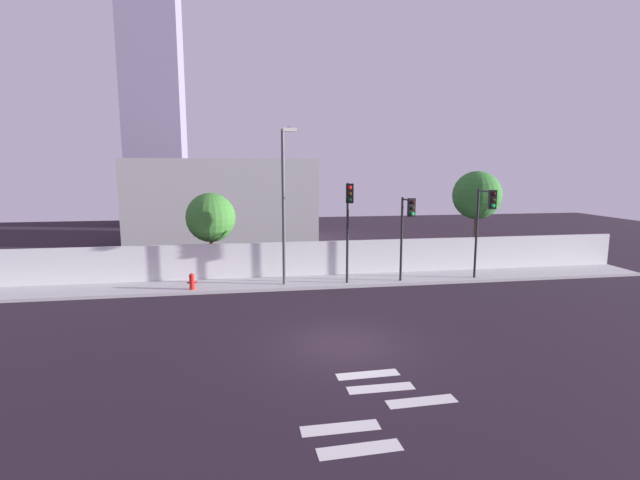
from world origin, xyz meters
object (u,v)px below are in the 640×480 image
Objects in this scene: fire_hydrant at (192,281)px; roadside_tree_midleft at (477,195)px; traffic_light_center at (485,214)px; traffic_light_right at (407,221)px; street_lamp_curbside at (284,196)px; roadside_tree_leftmost at (211,218)px; traffic_light_left at (349,212)px.

fire_hydrant is 0.14× the size of roadside_tree_midleft.
traffic_light_center is 14.51m from fire_hydrant.
traffic_light_right is 6.55m from roadside_tree_midleft.
roadside_tree_leftmost is at bearing 140.04° from street_lamp_curbside.
roadside_tree_midleft is at bearing 23.23° from traffic_light_left.
street_lamp_curbside is 1.65× the size of roadside_tree_leftmost.
traffic_light_left is 3.14m from street_lamp_curbside.
traffic_light_center is 13.99m from roadside_tree_leftmost.
traffic_light_left reaches higher than traffic_light_center.
roadside_tree_leftmost is (-9.58, 3.50, -0.04)m from traffic_light_right.
fire_hydrant is 4.14m from roadside_tree_leftmost.
traffic_light_center is at bearing -5.59° from traffic_light_right.
roadside_tree_midleft reaches higher than traffic_light_center.
fire_hydrant is 16.49m from roadside_tree_midleft.
street_lamp_curbside is (-9.80, 0.83, 0.95)m from traffic_light_center.
traffic_light_center is at bearing -2.35° from traffic_light_left.
roadside_tree_midleft is at bearing 11.14° from fire_hydrant.
traffic_light_left is at bearing -3.85° from fire_hydrant.
fire_hydrant is (-10.33, 0.40, -2.67)m from traffic_light_right.
fire_hydrant is (-4.38, -0.06, -3.93)m from street_lamp_curbside.
street_lamp_curbside is 11.79m from roadside_tree_midleft.
street_lamp_curbside reaches higher than traffic_light_right.
fire_hydrant is 0.17× the size of roadside_tree_leftmost.
fire_hydrant is at bearing -103.57° from roadside_tree_leftmost.
traffic_light_left is 2.99m from traffic_light_right.
fire_hydrant is (-7.38, 0.50, -3.17)m from traffic_light_left.
roadside_tree_midleft is (5.44, 3.50, 1.00)m from traffic_light_right.
traffic_light_center reaches higher than roadside_tree_leftmost.
roadside_tree_midleft is (15.02, -0.00, 1.04)m from roadside_tree_leftmost.
roadside_tree_leftmost is at bearing 151.49° from traffic_light_left.
traffic_light_center is 1.02× the size of roadside_tree_leftmost.
roadside_tree_midleft is (15.77, 3.10, 3.67)m from fire_hydrant.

